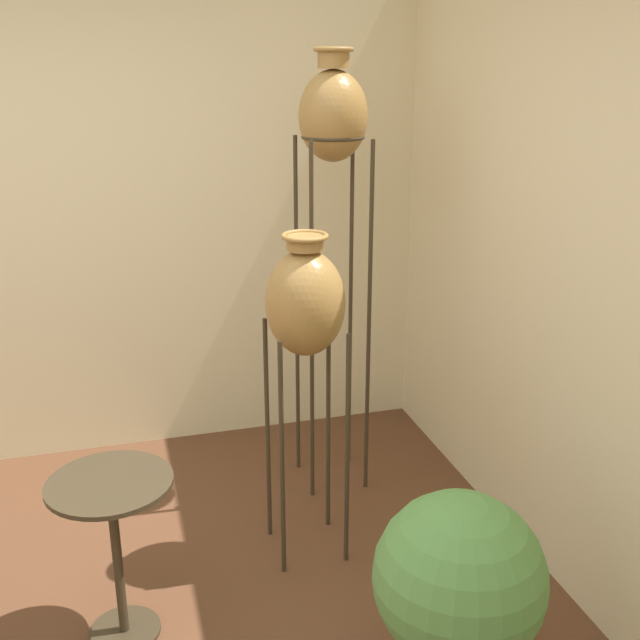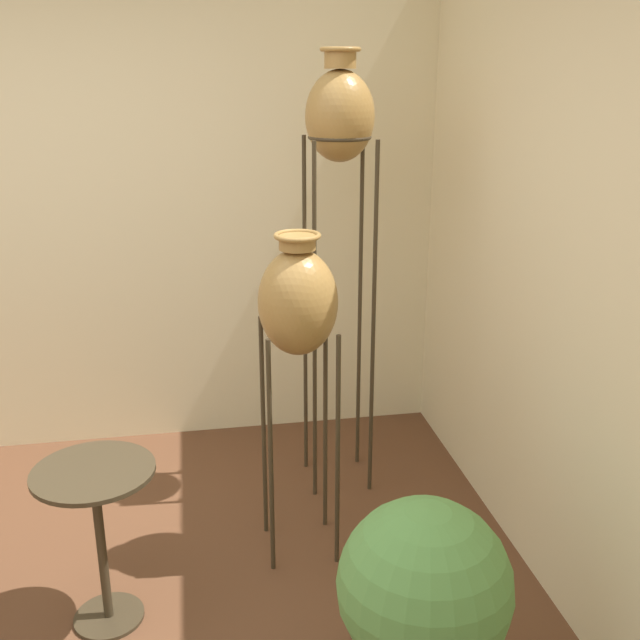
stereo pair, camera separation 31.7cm
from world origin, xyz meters
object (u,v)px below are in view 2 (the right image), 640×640
at_px(vase_stand_medium, 298,306).
at_px(vase_stand_tall, 340,128).
at_px(side_table, 98,513).
at_px(potted_plant, 424,595).

bearing_deg(vase_stand_medium, vase_stand_tall, 63.05).
bearing_deg(vase_stand_tall, side_table, -140.98).
xyz_separation_m(vase_stand_medium, side_table, (-0.81, -0.33, -0.66)).
distance_m(vase_stand_tall, potted_plant, 2.01).
height_order(side_table, potted_plant, potted_plant).
bearing_deg(vase_stand_medium, side_table, -157.61).
bearing_deg(vase_stand_tall, potted_plant, -90.85).
bearing_deg(potted_plant, side_table, 149.86).
bearing_deg(potted_plant, vase_stand_medium, 105.07).
xyz_separation_m(vase_stand_tall, vase_stand_medium, (-0.28, -0.55, -0.65)).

